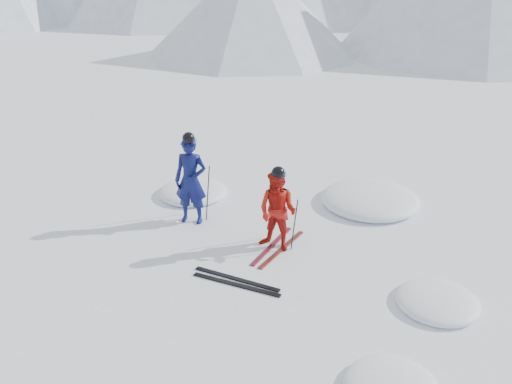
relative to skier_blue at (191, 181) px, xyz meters
The scene contains 12 objects.
ground 3.23m from the skier_blue, ahead, with size 160.00×160.00×0.00m, color white.
skier_blue is the anchor object (origin of this frame).
skier_red 2.17m from the skier_blue, ahead, with size 0.80×0.62×1.64m, color #A8150D.
pole_blue_left 0.47m from the skier_blue, 153.43° to the left, with size 0.02×0.02×1.29m, color black.
pole_blue_right 0.48m from the skier_blue, 45.00° to the left, with size 0.02×0.02×1.29m, color black.
pole_red_left 1.94m from the skier_blue, ahead, with size 0.02×0.02×1.10m, color black.
pole_red_right 2.51m from the skier_blue, ahead, with size 0.02×0.02×1.10m, color black.
ski_worn_left 2.26m from the skier_blue, ahead, with size 0.09×1.70×0.03m, color black.
ski_worn_right 2.48m from the skier_blue, ahead, with size 0.09×1.70×0.03m, color black.
ski_loose_a 2.73m from the skier_blue, 30.71° to the right, with size 0.09×1.70×0.03m, color black.
ski_loose_b 2.88m from the skier_blue, 32.35° to the right, with size 0.09×1.70×0.03m, color black.
snow_lumps 3.28m from the skier_blue, 33.10° to the left, with size 7.96×7.16×0.50m.
Camera 1 is at (4.21, -7.46, 5.44)m, focal length 38.00 mm.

